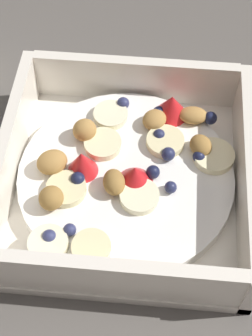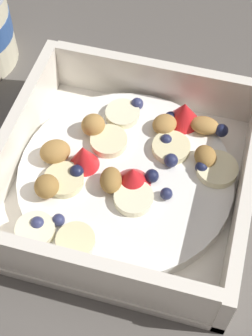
% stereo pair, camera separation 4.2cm
% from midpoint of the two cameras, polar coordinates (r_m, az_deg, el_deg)
% --- Properties ---
extents(ground_plane, '(2.40, 2.40, 0.00)m').
position_cam_midpoint_polar(ground_plane, '(0.45, 3.66, -2.75)').
color(ground_plane, '#56514C').
extents(fruit_bowl, '(0.21, 0.21, 0.06)m').
position_cam_midpoint_polar(fruit_bowl, '(0.43, 2.80, -0.92)').
color(fruit_bowl, white).
rests_on(fruit_bowl, ground).
extents(spoon, '(0.08, 0.17, 0.01)m').
position_cam_midpoint_polar(spoon, '(0.52, 6.99, 9.02)').
color(spoon, silver).
rests_on(spoon, ground).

